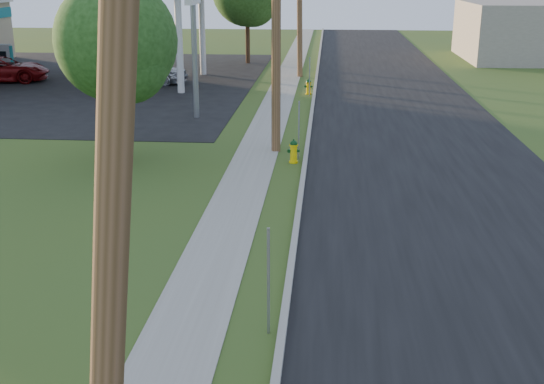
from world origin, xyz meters
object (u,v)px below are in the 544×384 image
Objects in this scene: fuel_pump_ne at (131,75)px; car_silver at (149,70)px; hydrant_mid at (294,151)px; car_red at (1,69)px; utility_pole_mid at (276,8)px; tree_verge at (119,46)px; hydrant_far at (309,87)px; utility_pole_near at (114,136)px; fuel_pump_sw at (5,64)px; fuel_pump_se at (150,65)px.

fuel_pump_ne is 0.72× the size of car_silver.
hydrant_mid is 23.87m from car_red.
fuel_pump_ne reaches higher than car_red.
fuel_pump_ne is (-8.90, 13.00, -4.23)m from utility_pole_mid.
tree_verge is 15.25m from hydrant_far.
utility_pole_near is 11.67× the size of hydrant_mid.
fuel_pump_ne is at bearing -23.96° from fuel_pump_sw.
utility_pole_near is 11.73× the size of hydrant_far.
tree_verge is 20.58m from car_red.
fuel_pump_sw is (-17.90, 35.00, -4.08)m from utility_pole_near.
tree_verge is (-4.91, -1.85, -1.11)m from utility_pole_mid.
fuel_pump_ne is 8.24m from car_red.
fuel_pump_sw reaches higher than car_silver.
tree_verge is at bearing -154.03° from car_silver.
fuel_pump_sw reaches higher than hydrant_far.
hydrant_mid is at bearing -64.63° from utility_pole_mid.
utility_pole_near is 2.96× the size of fuel_pump_ne.
fuel_pump_ne is at bearing 106.02° from utility_pole_near.
tree_verge is at bearing -112.54° from hydrant_far.
utility_pole_near is at bearing -73.98° from fuel_pump_ne.
car_silver is (8.58, 0.38, 0.02)m from car_red.
tree_verge is at bearing -156.07° from car_red.
hydrant_mid is (0.71, 16.51, -4.41)m from utility_pole_near.
utility_pole_near is at bearing -92.45° from hydrant_mid.
hydrant_far is at bearing -27.86° from fuel_pump_se.
tree_verge is at bearing -78.04° from fuel_pump_se.
car_red is at bearing 139.49° from utility_pole_mid.
hydrant_far is at bearing -6.61° from fuel_pump_ne.
fuel_pump_se is (-8.90, 17.00, -4.23)m from utility_pole_mid.
utility_pole_near reaches higher than tree_verge.
fuel_pump_se is at bearing 27.10° from car_silver.
utility_pole_mid is 16.31m from fuel_pump_ne.
hydrant_mid is 13.37m from hydrant_far.
car_red is at bearing -69.95° from fuel_pump_sw.
tree_verge is (-4.91, 16.15, -0.96)m from utility_pole_near.
utility_pole_mid is at bearing 90.00° from utility_pole_near.
utility_pole_mid is 1.84× the size of car_red.
car_red is at bearing 171.55° from hydrant_far.
fuel_pump_sw is at bearing 124.58° from tree_verge.
car_red is (-8.09, 1.52, 0.02)m from fuel_pump_ne.
fuel_pump_sw is (-9.00, 4.00, 0.00)m from fuel_pump_ne.
utility_pole_near is 18.00m from utility_pole_mid.
tree_verge is (12.99, -18.84, 3.12)m from fuel_pump_sw.
hydrant_far is 9.69m from car_silver.
tree_verge is at bearing -74.95° from fuel_pump_ne.
tree_verge is at bearing -176.38° from hydrant_mid.
fuel_pump_se is at bearing 104.27° from utility_pole_near.
utility_pole_near reaches higher than car_red.
fuel_pump_se reaches higher than car_red.
fuel_pump_sw is 19.38m from hydrant_far.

